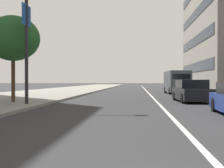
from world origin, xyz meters
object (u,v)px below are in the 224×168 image
object	(u,v)px
car_mid_block_traffic	(191,91)
street_lamp_with_banners	(34,15)
street_tree_near_plaza_corner	(13,39)
delivery_van_ahead	(177,82)

from	to	relation	value
car_mid_block_traffic	street_lamp_with_banners	distance (m)	10.97
car_mid_block_traffic	street_tree_near_plaza_corner	xyz separation A→B (m)	(-2.97, 10.84, 3.18)
street_tree_near_plaza_corner	street_lamp_with_banners	bearing A→B (deg)	-132.41
delivery_van_ahead	street_lamp_with_banners	bearing A→B (deg)	149.44
delivery_van_ahead	street_tree_near_plaza_corner	xyz separation A→B (m)	(-16.06, 11.54, 2.56)
street_lamp_with_banners	street_tree_near_plaza_corner	xyz separation A→B (m)	(1.66, 1.82, -1.02)
delivery_van_ahead	street_tree_near_plaza_corner	size ratio (longest dim) A/B	1.15
car_mid_block_traffic	street_tree_near_plaza_corner	bearing A→B (deg)	102.72
street_lamp_with_banners	street_tree_near_plaza_corner	size ratio (longest dim) A/B	1.53
delivery_van_ahead	street_tree_near_plaza_corner	distance (m)	19.94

